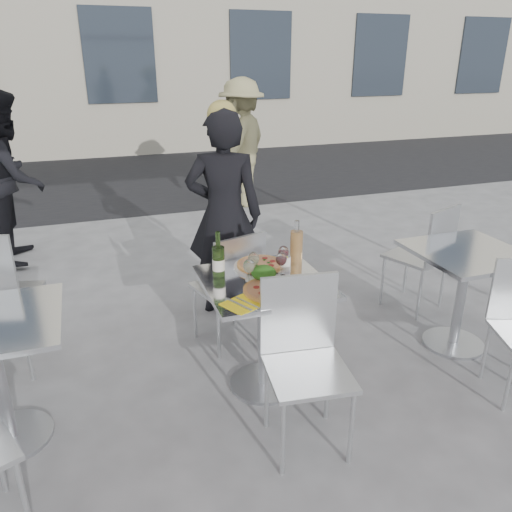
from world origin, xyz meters
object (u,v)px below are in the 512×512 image
object	(u,v)px
wineglass_white_b	(254,260)
napkin_left	(242,304)
main_table	(264,312)
side_table_right	(464,278)
wineglass_white_a	(249,267)
wineglass_red_b	(283,253)
pedestrian_a	(10,178)
side_chair_rfar	(427,250)
pizza_far	(260,265)
napkin_right	(309,284)
carafe	(296,246)
chair_near	(304,349)
woman_diner	(224,215)
pizza_near	(273,290)
chair_far	(233,281)
wine_bottle	(219,261)
wineglass_red_a	(281,260)
salad_plate	(264,274)
sugar_shaker	(285,262)
pedestrian_b	(242,144)

from	to	relation	value
wineglass_white_b	napkin_left	bearing A→B (deg)	-118.44
main_table	side_table_right	xyz separation A→B (m)	(1.50, 0.00, 0.00)
wineglass_white_a	wineglass_red_b	distance (m)	0.30
pedestrian_a	side_chair_rfar	bearing A→B (deg)	-122.42
pizza_far	napkin_right	distance (m)	0.38
pizza_far	carafe	distance (m)	0.26
main_table	pizza_far	size ratio (longest dim) A/B	2.23
side_table_right	chair_near	size ratio (longest dim) A/B	0.81
woman_diner	pizza_near	size ratio (longest dim) A/B	4.86
pedestrian_a	carafe	bearing A→B (deg)	-141.20
wineglass_white_a	side_table_right	bearing A→B (deg)	0.58
main_table	carafe	bearing A→B (deg)	32.21
side_chair_rfar	carafe	xyz separation A→B (m)	(-1.33, -0.37, 0.33)
chair_near	napkin_left	xyz separation A→B (m)	(-0.27, 0.23, 0.20)
chair_near	side_chair_rfar	xyz separation A→B (m)	(1.56, 1.03, -0.01)
chair_far	wineglass_white_a	size ratio (longest dim) A/B	5.64
chair_far	napkin_left	world-z (taller)	chair_far
side_chair_rfar	wineglass_white_b	xyz separation A→B (m)	(-1.65, -0.47, 0.32)
wine_bottle	wineglass_red_b	size ratio (longest dim) A/B	1.87
wine_bottle	wineglass_red_a	world-z (taller)	wine_bottle
wineglass_red_a	napkin_left	xyz separation A→B (m)	(-0.34, -0.27, -0.11)
side_chair_rfar	salad_plate	size ratio (longest dim) A/B	4.15
pizza_near	napkin_right	bearing A→B (deg)	2.53
chair_far	wineglass_red_b	size ratio (longest dim) A/B	5.64
wineglass_white_b	wineglass_red_b	xyz separation A→B (m)	(0.21, 0.04, 0.00)
pedestrian_a	napkin_right	size ratio (longest dim) A/B	8.46
side_chair_rfar	pizza_far	xyz separation A→B (m)	(-1.56, -0.36, 0.23)
carafe	wineglass_red_b	size ratio (longest dim) A/B	1.84
salad_plate	wine_bottle	distance (m)	0.28
main_table	wineglass_red_b	distance (m)	0.38
sugar_shaker	wineglass_red_b	bearing A→B (deg)	120.90
wineglass_white_a	pedestrian_b	bearing A→B (deg)	72.95
salad_plate	pedestrian_b	bearing A→B (deg)	74.15
chair_far	pizza_near	bearing A→B (deg)	77.74
wineglass_red_b	sugar_shaker	bearing A→B (deg)	-59.10
side_chair_rfar	chair_far	bearing A→B (deg)	-21.14
pedestrian_b	wineglass_white_b	size ratio (longest dim) A/B	11.07
salad_plate	wineglass_white_b	world-z (taller)	wineglass_white_b
pedestrian_a	salad_plate	size ratio (longest dim) A/B	7.82
salad_plate	wineglass_red_a	distance (m)	0.14
pedestrian_b	pizza_near	size ratio (longest dim) A/B	5.12
wine_bottle	napkin_left	distance (m)	0.39
side_chair_rfar	pizza_near	size ratio (longest dim) A/B	2.68
pedestrian_b	wineglass_red_a	size ratio (longest dim) A/B	11.07
side_table_right	salad_plate	xyz separation A→B (m)	(-1.50, 0.01, 0.25)
carafe	woman_diner	bearing A→B (deg)	103.05
wineglass_red_a	napkin_left	distance (m)	0.45
chair_far	side_chair_rfar	xyz separation A→B (m)	(1.65, 0.03, 0.01)
main_table	wineglass_red_b	world-z (taller)	wineglass_red_b
chair_near	napkin_right	xyz separation A→B (m)	(0.18, 0.33, 0.20)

